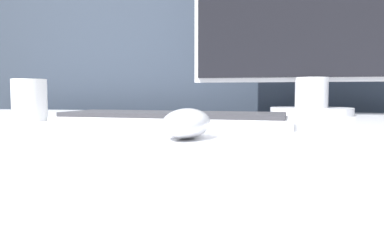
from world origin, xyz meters
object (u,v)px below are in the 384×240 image
at_px(computer_mouse_near, 187,123).
at_px(keyboard, 173,119).
at_px(monitor, 313,9).
at_px(mug, 29,100).

relative_size(computer_mouse_near, keyboard, 0.26).
bearing_deg(computer_mouse_near, monitor, 74.36).
height_order(computer_mouse_near, keyboard, computer_mouse_near).
relative_size(keyboard, monitor, 0.68).
height_order(computer_mouse_near, mug, mug).
bearing_deg(computer_mouse_near, keyboard, 114.76).
distance_m(computer_mouse_near, monitor, 0.67).
distance_m(computer_mouse_near, mug, 0.45).
bearing_deg(monitor, mug, -149.94).
height_order(computer_mouse_near, monitor, monitor).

